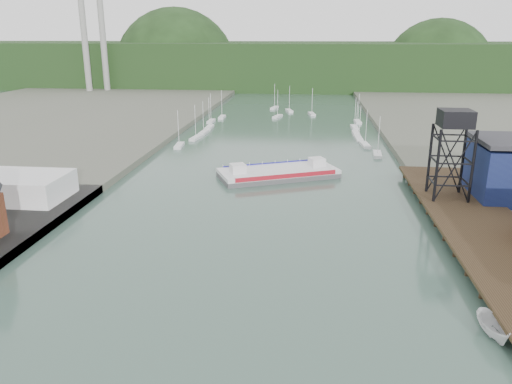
# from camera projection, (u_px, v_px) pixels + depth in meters

# --- Properties ---
(east_pier) EXTENTS (14.00, 70.00, 2.45)m
(east_pier) POSITION_uv_depth(u_px,v_px,m) (480.00, 224.00, 79.59)
(east_pier) COLOR black
(east_pier) RESTS_ON ground
(white_shed) EXTENTS (18.00, 12.00, 4.50)m
(white_shed) POSITION_uv_depth(u_px,v_px,m) (17.00, 187.00, 92.13)
(white_shed) COLOR silver
(white_shed) RESTS_ON west_quay
(lift_tower) EXTENTS (6.50, 6.50, 16.00)m
(lift_tower) POSITION_uv_depth(u_px,v_px,m) (455.00, 124.00, 87.97)
(lift_tower) COLOR black
(lift_tower) RESTS_ON east_pier
(marina_sailboats) EXTENTS (57.71, 92.65, 0.90)m
(marina_sailboats) POSITION_uv_depth(u_px,v_px,m) (283.00, 126.00, 172.46)
(marina_sailboats) COLOR silver
(marina_sailboats) RESTS_ON ground
(smokestacks) EXTENTS (11.20, 8.20, 60.00)m
(smokestacks) POSITION_uv_depth(u_px,v_px,m) (94.00, 36.00, 263.64)
(smokestacks) COLOR gray
(smokestacks) RESTS_ON ground
(distant_hills) EXTENTS (500.00, 120.00, 80.00)m
(distant_hills) POSITION_uv_depth(u_px,v_px,m) (291.00, 67.00, 324.24)
(distant_hills) COLOR black
(distant_hills) RESTS_ON ground
(chain_ferry) EXTENTS (28.16, 20.23, 3.77)m
(chain_ferry) POSITION_uv_depth(u_px,v_px,m) (278.00, 173.00, 112.09)
(chain_ferry) COLOR #4C4D4F
(chain_ferry) RESTS_ON ground
(motorboat) EXTENTS (3.00, 6.10, 2.26)m
(motorboat) POSITION_uv_depth(u_px,v_px,m) (493.00, 328.00, 52.60)
(motorboat) COLOR silver
(motorboat) RESTS_ON ground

